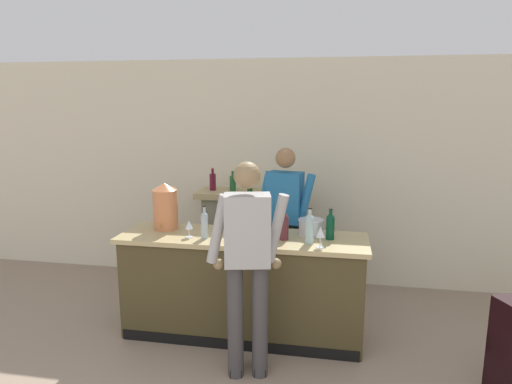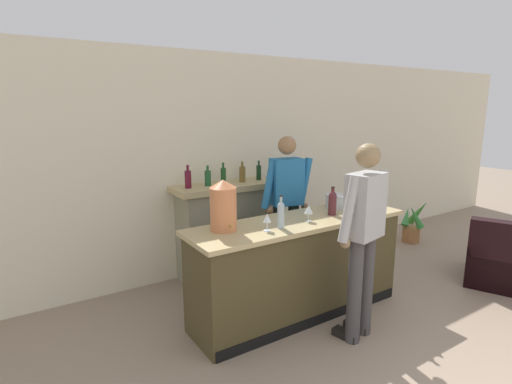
# 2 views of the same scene
# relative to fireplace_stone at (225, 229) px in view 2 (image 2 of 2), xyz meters

# --- Properties ---
(wall_back_panel) EXTENTS (12.00, 0.07, 2.75)m
(wall_back_panel) POSITION_rel_fireplace_stone_xyz_m (0.31, 0.26, 0.77)
(wall_back_panel) COLOR #EDE3C4
(wall_back_panel) RESTS_ON ground_plane
(bar_counter) EXTENTS (2.34, 0.67, 1.00)m
(bar_counter) POSITION_rel_fireplace_stone_xyz_m (0.16, -1.27, -0.10)
(bar_counter) COLOR #453B21
(bar_counter) RESTS_ON ground_plane
(fireplace_stone) EXTENTS (1.29, 0.52, 1.45)m
(fireplace_stone) POSITION_rel_fireplace_stone_xyz_m (0.00, 0.00, 0.00)
(fireplace_stone) COLOR gray
(fireplace_stone) RESTS_ON ground_plane
(armchair_black) EXTENTS (1.13, 1.08, 0.84)m
(armchair_black) POSITION_rel_fireplace_stone_xyz_m (2.67, -2.09, -0.34)
(armchair_black) COLOR black
(armchair_black) RESTS_ON ground_plane
(potted_plant_corner) EXTENTS (0.41, 0.41, 0.69)m
(potted_plant_corner) POSITION_rel_fireplace_stone_xyz_m (3.10, -0.50, -0.33)
(potted_plant_corner) COLOR #996539
(potted_plant_corner) RESTS_ON ground_plane
(person_customer) EXTENTS (0.65, 0.36, 1.80)m
(person_customer) POSITION_rel_fireplace_stone_xyz_m (0.34, -1.93, 0.40)
(person_customer) COLOR #3F3C3D
(person_customer) RESTS_ON ground_plane
(person_bartender) EXTENTS (0.65, 0.36, 1.78)m
(person_bartender) POSITION_rel_fireplace_stone_xyz_m (0.48, -0.63, 0.38)
(person_bartender) COLOR #1D2B28
(person_bartender) RESTS_ON ground_plane
(copper_dispenser) EXTENTS (0.24, 0.28, 0.47)m
(copper_dispenser) POSITION_rel_fireplace_stone_xyz_m (-0.64, -1.16, 0.63)
(copper_dispenser) COLOR #D07A4B
(copper_dispenser) RESTS_ON bar_counter
(ice_bucket_steel) EXTENTS (0.24, 0.24, 0.15)m
(ice_bucket_steel) POSITION_rel_fireplace_stone_xyz_m (0.79, -1.12, 0.48)
(ice_bucket_steel) COLOR silver
(ice_bucket_steel) RESTS_ON bar_counter
(wine_bottle_port_short) EXTENTS (0.08, 0.08, 0.30)m
(wine_bottle_port_short) POSITION_rel_fireplace_stone_xyz_m (0.56, -1.31, 0.54)
(wine_bottle_port_short) COLOR #502028
(wine_bottle_port_short) RESTS_ON bar_counter
(wine_bottle_cabernet_heavy) EXTENTS (0.08, 0.08, 0.29)m
(wine_bottle_cabernet_heavy) POSITION_rel_fireplace_stone_xyz_m (0.97, -1.22, 0.53)
(wine_bottle_cabernet_heavy) COLOR #083C25
(wine_bottle_cabernet_heavy) RESTS_ON bar_counter
(wine_bottle_chardonnay_pale) EXTENTS (0.08, 0.08, 0.33)m
(wine_bottle_chardonnay_pale) POSITION_rel_fireplace_stone_xyz_m (0.79, -1.38, 0.55)
(wine_bottle_chardonnay_pale) COLOR #9DBEC2
(wine_bottle_chardonnay_pale) RESTS_ON bar_counter
(wine_bottle_rose_blush) EXTENTS (0.06, 0.06, 0.31)m
(wine_bottle_rose_blush) POSITION_rel_fireplace_stone_xyz_m (-0.17, -1.40, 0.54)
(wine_bottle_rose_blush) COLOR #9DB2BE
(wine_bottle_rose_blush) RESTS_ON bar_counter
(wine_glass_front_left) EXTENTS (0.08, 0.08, 0.19)m
(wine_glass_front_left) POSITION_rel_fireplace_stone_xyz_m (0.89, -1.48, 0.53)
(wine_glass_front_left) COLOR silver
(wine_glass_front_left) RESTS_ON bar_counter
(wine_glass_front_right) EXTENTS (0.07, 0.07, 0.16)m
(wine_glass_front_right) POSITION_rel_fireplace_stone_xyz_m (-0.32, -1.40, 0.51)
(wine_glass_front_right) COLOR silver
(wine_glass_front_right) RESTS_ON bar_counter
(wine_glass_mid_counter) EXTENTS (0.09, 0.09, 0.16)m
(wine_glass_mid_counter) POSITION_rel_fireplace_stone_xyz_m (0.19, -1.36, 0.52)
(wine_glass_mid_counter) COLOR silver
(wine_glass_mid_counter) RESTS_ON bar_counter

